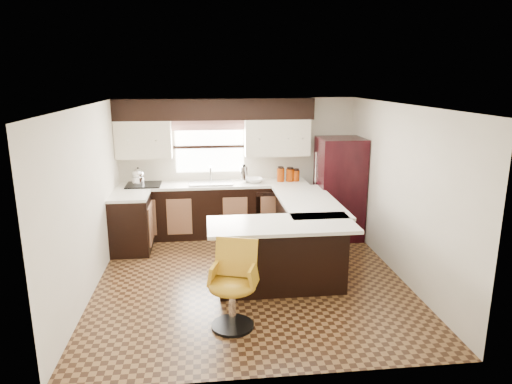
{
  "coord_description": "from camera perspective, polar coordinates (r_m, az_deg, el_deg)",
  "views": [
    {
      "loc": [
        -0.59,
        -5.9,
        2.75
      ],
      "look_at": [
        0.13,
        0.45,
        1.14
      ],
      "focal_mm": 32.0,
      "sensor_mm": 36.0,
      "label": 1
    }
  ],
  "objects": [
    {
      "name": "percolator",
      "position": [
        8.0,
        -1.51,
        2.2
      ],
      "size": [
        0.13,
        0.13,
        0.29
      ],
      "primitive_type": "cylinder",
      "color": "silver",
      "rests_on": "counter_back"
    },
    {
      "name": "sink",
      "position": [
        7.98,
        -5.66,
        1.14
      ],
      "size": [
        0.75,
        0.45,
        0.03
      ],
      "primitive_type": "cube",
      "color": "#B2B2B7",
      "rests_on": "counter_back"
    },
    {
      "name": "base_cab_left",
      "position": [
        7.61,
        -15.34,
        -3.95
      ],
      "size": [
        0.6,
        0.7,
        0.9
      ],
      "primitive_type": "cube",
      "color": "black",
      "rests_on": "floor"
    },
    {
      "name": "base_cab_back",
      "position": [
        8.13,
        -5.22,
        -2.32
      ],
      "size": [
        3.3,
        0.6,
        0.9
      ],
      "primitive_type": "cube",
      "color": "black",
      "rests_on": "floor"
    },
    {
      "name": "kettle",
      "position": [
        8.03,
        -14.5,
        1.98
      ],
      "size": [
        0.22,
        0.22,
        0.29
      ],
      "primitive_type": null,
      "color": "silver",
      "rests_on": "cooktop"
    },
    {
      "name": "valance",
      "position": [
        8.08,
        -5.86,
        8.34
      ],
      "size": [
        1.3,
        0.06,
        0.18
      ],
      "primitive_type": "cube",
      "color": "#D19B93",
      "rests_on": "wall_back"
    },
    {
      "name": "counter_pen_return",
      "position": [
        5.84,
        3.19,
        -4.1
      ],
      "size": [
        1.89,
        0.84,
        0.04
      ],
      "primitive_type": "cube",
      "color": "silver",
      "rests_on": "peninsula_return"
    },
    {
      "name": "counter_left",
      "position": [
        7.48,
        -15.57,
        -0.51
      ],
      "size": [
        0.6,
        0.7,
        0.04
      ],
      "primitive_type": "cube",
      "color": "silver",
      "rests_on": "base_cab_left"
    },
    {
      "name": "bar_chair",
      "position": [
        5.16,
        -3.0,
        -11.75
      ],
      "size": [
        0.67,
        0.67,
        0.99
      ],
      "primitive_type": null,
      "rotation": [
        0.0,
        0.0,
        -0.32
      ],
      "color": "#B7871A",
      "rests_on": "floor"
    },
    {
      "name": "mixing_bowl",
      "position": [
        8.04,
        -0.25,
        1.47
      ],
      "size": [
        0.34,
        0.34,
        0.07
      ],
      "primitive_type": "imported",
      "rotation": [
        0.0,
        0.0,
        0.13
      ],
      "color": "white",
      "rests_on": "counter_back"
    },
    {
      "name": "soffit",
      "position": [
        7.95,
        -5.17,
        10.29
      ],
      "size": [
        3.4,
        0.35,
        0.36
      ],
      "primitive_type": "cube",
      "color": "black",
      "rests_on": "wall_back"
    },
    {
      "name": "refrigerator",
      "position": [
        8.01,
        10.36,
        0.42
      ],
      "size": [
        0.75,
        0.72,
        1.76
      ],
      "primitive_type": "cube",
      "color": "black",
      "rests_on": "floor"
    },
    {
      "name": "counter_pen_long",
      "position": [
        6.95,
        6.57,
        -1.17
      ],
      "size": [
        0.84,
        1.95,
        0.04
      ],
      "primitive_type": "cube",
      "color": "silver",
      "rests_on": "peninsula_long"
    },
    {
      "name": "ceiling",
      "position": [
        5.94,
        -0.77,
        10.79
      ],
      "size": [
        4.4,
        4.4,
        0.0
      ],
      "primitive_type": "plane",
      "rotation": [
        3.14,
        0.0,
        0.0
      ],
      "color": "silver",
      "rests_on": "wall_back"
    },
    {
      "name": "wall_back",
      "position": [
        8.27,
        -2.27,
        3.35
      ],
      "size": [
        4.4,
        0.0,
        4.4
      ],
      "primitive_type": "plane",
      "rotation": [
        1.57,
        0.0,
        0.0
      ],
      "color": "beige",
      "rests_on": "floor"
    },
    {
      "name": "wall_right",
      "position": [
        6.67,
        17.53,
        0.06
      ],
      "size": [
        0.0,
        4.4,
        4.4
      ],
      "primitive_type": "plane",
      "rotation": [
        1.57,
        0.0,
        -1.57
      ],
      "color": "beige",
      "rests_on": "floor"
    },
    {
      "name": "peninsula_long",
      "position": [
        7.08,
        6.07,
        -4.88
      ],
      "size": [
        0.6,
        1.95,
        0.9
      ],
      "primitive_type": "cube",
      "color": "black",
      "rests_on": "floor"
    },
    {
      "name": "peninsula_return",
      "position": [
        6.09,
        3.18,
        -8.06
      ],
      "size": [
        1.65,
        0.6,
        0.9
      ],
      "primitive_type": "cube",
      "color": "black",
      "rests_on": "floor"
    },
    {
      "name": "counter_back",
      "position": [
        8.01,
        -5.3,
        0.92
      ],
      "size": [
        3.3,
        0.6,
        0.04
      ],
      "primitive_type": "cube",
      "color": "silver",
      "rests_on": "base_cab_back"
    },
    {
      "name": "wall_left",
      "position": [
        6.28,
        -20.15,
        -1.0
      ],
      "size": [
        0.0,
        4.4,
        4.4
      ],
      "primitive_type": "plane",
      "rotation": [
        1.57,
        0.0,
        1.57
      ],
      "color": "beige",
      "rests_on": "floor"
    },
    {
      "name": "dishwasher",
      "position": [
        7.95,
        2.06,
        -2.81
      ],
      "size": [
        0.58,
        0.03,
        0.78
      ],
      "primitive_type": "cube",
      "color": "black",
      "rests_on": "floor"
    },
    {
      "name": "wall_front",
      "position": [
        4.06,
        2.43,
        -8.31
      ],
      "size": [
        4.4,
        0.0,
        4.4
      ],
      "primitive_type": "plane",
      "rotation": [
        -1.57,
        0.0,
        0.0
      ],
      "color": "beige",
      "rests_on": "floor"
    },
    {
      "name": "cooktop",
      "position": [
        8.05,
        -13.86,
        0.89
      ],
      "size": [
        0.58,
        0.5,
        0.02
      ],
      "primitive_type": "cube",
      "color": "black",
      "rests_on": "counter_back"
    },
    {
      "name": "canister_large",
      "position": [
        8.11,
        3.1,
        2.15
      ],
      "size": [
        0.13,
        0.13,
        0.24
      ],
      "primitive_type": "cylinder",
      "color": "#802C03",
      "rests_on": "counter_back"
    },
    {
      "name": "floor",
      "position": [
        6.54,
        -0.7,
        -10.71
      ],
      "size": [
        4.4,
        4.4,
        0.0
      ],
      "primitive_type": "plane",
      "color": "#49301A",
      "rests_on": "ground"
    },
    {
      "name": "upper_cab_left",
      "position": [
        8.06,
        -13.85,
        6.42
      ],
      "size": [
        0.94,
        0.35,
        0.64
      ],
      "primitive_type": "cube",
      "color": "beige",
      "rests_on": "wall_back"
    },
    {
      "name": "canister_med",
      "position": [
        8.14,
        4.26,
        2.12
      ],
      "size": [
        0.14,
        0.14,
        0.22
      ],
      "primitive_type": "cylinder",
      "color": "#802C03",
      "rests_on": "counter_back"
    },
    {
      "name": "window_pane",
      "position": [
        8.17,
        -5.8,
        5.65
      ],
      "size": [
        1.2,
        0.02,
        0.9
      ],
      "primitive_type": "cube",
      "color": "white",
      "rests_on": "wall_back"
    },
    {
      "name": "upper_cab_right",
      "position": [
        8.09,
        2.63,
        6.84
      ],
      "size": [
        1.14,
        0.35,
        0.64
      ],
      "primitive_type": "cube",
      "color": "beige",
      "rests_on": "wall_back"
    },
    {
      "name": "canister_small",
      "position": [
        8.16,
        5.01,
        2.04
      ],
      "size": [
        0.13,
        0.13,
        0.19
      ],
      "primitive_type": "cylinder",
      "color": "#802C03",
      "rests_on": "counter_back"
    }
  ]
}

